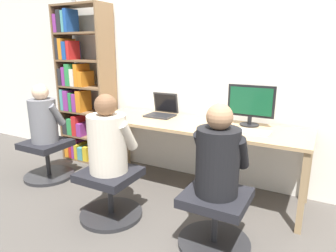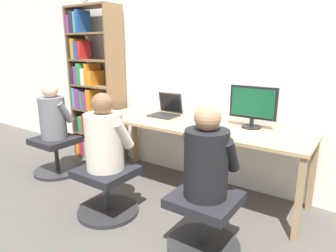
% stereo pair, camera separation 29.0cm
% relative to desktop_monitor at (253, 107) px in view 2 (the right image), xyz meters
% --- Properties ---
extents(ground_plane, '(14.00, 14.00, 0.00)m').
position_rel_desktop_monitor_xyz_m(ground_plane, '(-0.50, -0.50, -0.94)').
color(ground_plane, '#4C4742').
extents(wall_back, '(10.00, 0.05, 2.60)m').
position_rel_desktop_monitor_xyz_m(wall_back, '(-0.50, 0.22, 0.36)').
color(wall_back, white).
rests_on(wall_back, ground_plane).
extents(desk, '(2.20, 0.65, 0.73)m').
position_rel_desktop_monitor_xyz_m(desk, '(-0.50, -0.18, -0.27)').
color(desk, tan).
rests_on(desk, ground_plane).
extents(desktop_monitor, '(0.45, 0.19, 0.39)m').
position_rel_desktop_monitor_xyz_m(desktop_monitor, '(0.00, 0.00, 0.00)').
color(desktop_monitor, black).
rests_on(desktop_monitor, desk).
extents(laptop, '(0.30, 0.28, 0.25)m').
position_rel_desktop_monitor_xyz_m(laptop, '(-0.96, -0.04, -0.15)').
color(laptop, '#2D2D30').
rests_on(laptop, desk).
extents(keyboard, '(0.45, 0.15, 0.03)m').
position_rel_desktop_monitor_xyz_m(keyboard, '(0.02, -0.26, -0.19)').
color(keyboard, '#B2B2B7').
rests_on(keyboard, desk).
extents(computer_mouse_by_keyboard, '(0.06, 0.11, 0.03)m').
position_rel_desktop_monitor_xyz_m(computer_mouse_by_keyboard, '(-0.26, -0.25, -0.19)').
color(computer_mouse_by_keyboard, black).
rests_on(computer_mouse_by_keyboard, desk).
extents(office_chair_left, '(0.56, 0.56, 0.44)m').
position_rel_desktop_monitor_xyz_m(office_chair_left, '(0.01, -0.94, -0.70)').
color(office_chair_left, '#262628').
rests_on(office_chair_left, ground_plane).
extents(office_chair_right, '(0.56, 0.56, 0.44)m').
position_rel_desktop_monitor_xyz_m(office_chair_right, '(-0.95, -0.99, -0.70)').
color(office_chair_right, '#262628').
rests_on(office_chair_right, ground_plane).
extents(person_at_monitor, '(0.38, 0.33, 0.67)m').
position_rel_desktop_monitor_xyz_m(person_at_monitor, '(0.01, -0.93, -0.21)').
color(person_at_monitor, black).
rests_on(person_at_monitor, office_chair_left).
extents(person_at_laptop, '(0.40, 0.34, 0.67)m').
position_rel_desktop_monitor_xyz_m(person_at_laptop, '(-0.95, -0.98, -0.21)').
color(person_at_laptop, beige).
rests_on(person_at_laptop, office_chair_right).
extents(bookshelf, '(0.73, 0.32, 1.97)m').
position_rel_desktop_monitor_xyz_m(bookshelf, '(-2.18, -0.03, -0.01)').
color(bookshelf, brown).
rests_on(bookshelf, ground_plane).
extents(office_chair_side, '(0.56, 0.56, 0.44)m').
position_rel_desktop_monitor_xyz_m(office_chair_side, '(-2.12, -0.68, -0.70)').
color(office_chair_side, '#262628').
rests_on(office_chair_side, ground_plane).
extents(person_near_shelf, '(0.36, 0.32, 0.65)m').
position_rel_desktop_monitor_xyz_m(person_near_shelf, '(-2.12, -0.67, -0.22)').
color(person_near_shelf, slate).
rests_on(person_near_shelf, office_chair_side).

